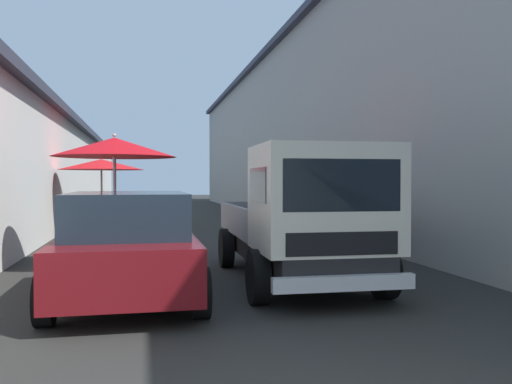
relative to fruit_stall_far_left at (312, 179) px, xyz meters
name	(u,v)px	position (x,y,z in m)	size (l,w,h in m)	color
ground	(190,234)	(5.42, 2.07, -1.65)	(90.00, 90.00, 0.00)	#282826
building_right_concrete	(385,126)	(7.67, -5.25, 1.97)	(49.80, 7.50, 7.21)	gray
fruit_stall_far_left	(312,179)	(0.00, 0.00, 0.00)	(2.41, 2.41, 2.17)	#9E9EA3
fruit_stall_near_left	(102,178)	(5.39, 4.61, 0.03)	(2.42, 2.42, 2.30)	#9E9EA3
fruit_stall_near_right	(114,165)	(-0.85, 3.97, 0.25)	(2.19, 2.19, 2.45)	#9E9EA3
hatchback_car	(128,244)	(-3.23, 3.65, -0.91)	(3.91, 1.93, 1.45)	#600F14
delivery_truck	(308,220)	(-3.29, 1.10, -0.61)	(4.95, 2.03, 2.08)	black
vendor_by_crates	(278,199)	(7.05, -1.04, -0.66)	(0.66, 0.24, 1.69)	navy
vendor_in_shade	(278,205)	(3.80, -0.24, -0.72)	(0.63, 0.28, 1.60)	navy
parked_scooter	(85,234)	(1.33, 4.69, -1.20)	(1.69, 0.48, 1.14)	black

